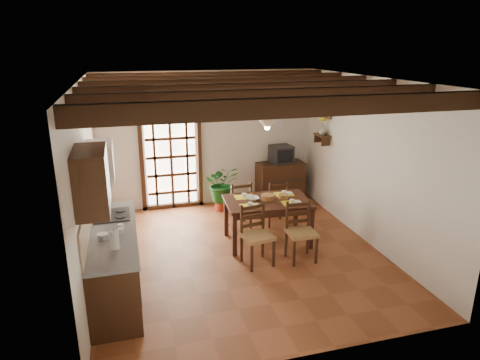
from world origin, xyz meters
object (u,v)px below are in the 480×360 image
object	(u,v)px
kitchen_counter	(114,261)
dining_table	(268,205)
chair_near_left	(257,246)
sideboard	(280,182)
crt_tv	(281,154)
pendant_lamp	(267,122)
chair_near_right	(301,242)
chair_far_right	(275,210)
chair_far_left	(239,213)
potted_plant	(222,183)

from	to	relation	value
kitchen_counter	dining_table	xyz separation A→B (m)	(2.52, 0.94, 0.20)
chair_near_left	sideboard	xyz separation A→B (m)	(1.35, 2.59, 0.13)
sideboard	crt_tv	size ratio (longest dim) A/B	2.12
dining_table	pendant_lamp	world-z (taller)	pendant_lamp
chair_near_right	chair_far_right	world-z (taller)	chair_near_right
sideboard	crt_tv	world-z (taller)	crt_tv
dining_table	chair_far_left	xyz separation A→B (m)	(-0.30, 0.75, -0.39)
pendant_lamp	chair_near_right	bearing A→B (deg)	-70.19
kitchen_counter	chair_near_left	size ratio (longest dim) A/B	2.36
kitchen_counter	sideboard	distance (m)	4.47
chair_far_left	chair_far_right	distance (m)	0.71
pendant_lamp	dining_table	bearing A→B (deg)	-90.00
sideboard	potted_plant	xyz separation A→B (m)	(-1.35, -0.18, 0.14)
pendant_lamp	crt_tv	bearing A→B (deg)	62.03
chair_near_left	crt_tv	bearing A→B (deg)	52.28
kitchen_counter	dining_table	distance (m)	2.70
chair_far_right	pendant_lamp	size ratio (longest dim) A/B	1.03
chair_far_right	potted_plant	distance (m)	1.32
pendant_lamp	chair_far_left	bearing A→B (deg)	115.13
dining_table	chair_near_right	xyz separation A→B (m)	(0.31, -0.75, -0.38)
dining_table	sideboard	world-z (taller)	sideboard
kitchen_counter	crt_tv	bearing A→B (deg)	39.09
chair_far_right	crt_tv	size ratio (longest dim) A/B	1.82
dining_table	sideboard	distance (m)	2.12
chair_near_right	chair_far_left	world-z (taller)	chair_near_right
sideboard	crt_tv	bearing A→B (deg)	-92.63
crt_tv	potted_plant	world-z (taller)	potted_plant
chair_near_left	chair_far_left	xyz separation A→B (m)	(0.10, 1.45, -0.01)
chair_far_right	potted_plant	xyz separation A→B (m)	(-0.81, 1.00, 0.30)
chair_near_right	crt_tv	distance (m)	2.81
chair_far_left	crt_tv	size ratio (longest dim) A/B	1.90
dining_table	chair_far_right	size ratio (longest dim) A/B	1.71
sideboard	dining_table	bearing A→B (deg)	-119.26
dining_table	pendant_lamp	bearing A→B (deg)	93.80
sideboard	chair_near_right	bearing A→B (deg)	-106.27
chair_near_left	chair_far_right	bearing A→B (deg)	49.93
crt_tv	chair_far_right	bearing A→B (deg)	-120.56
crt_tv	chair_far_left	bearing A→B (deg)	-143.75
chair_near_left	potted_plant	xyz separation A→B (m)	(0.00, 2.41, 0.27)
kitchen_counter	pendant_lamp	bearing A→B (deg)	22.37
pendant_lamp	sideboard	bearing A→B (deg)	62.10
crt_tv	potted_plant	distance (m)	1.44
sideboard	chair_near_left	bearing A→B (deg)	-120.22
crt_tv	dining_table	bearing A→B (deg)	-122.56
chair_near_right	crt_tv	xyz separation A→B (m)	(0.64, 2.63, 0.76)
chair_far_left	pendant_lamp	xyz separation A→B (m)	(0.30, -0.65, 1.79)
sideboard	pendant_lamp	xyz separation A→B (m)	(-0.95, -1.79, 1.65)
dining_table	crt_tv	xyz separation A→B (m)	(0.95, 1.88, 0.38)
kitchen_counter	chair_near_left	distance (m)	2.14
kitchen_counter	chair_near_right	size ratio (longest dim) A/B	2.39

